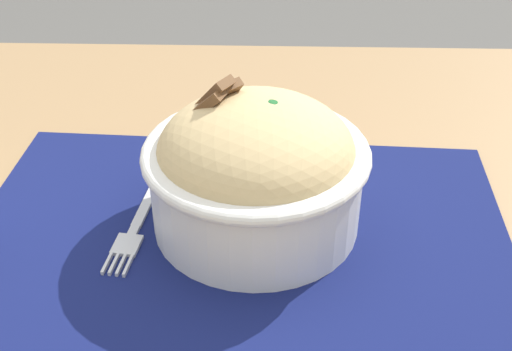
# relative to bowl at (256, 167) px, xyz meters

# --- Properties ---
(table) EXTENTS (1.20, 0.78, 0.73)m
(table) POSITION_rel_bowl_xyz_m (0.03, -0.01, -0.13)
(table) COLOR #99754C
(table) RESTS_ON ground_plane
(placemat) EXTENTS (0.48, 0.33, 0.00)m
(placemat) POSITION_rel_bowl_xyz_m (0.01, 0.01, -0.06)
(placemat) COLOR #11194C
(placemat) RESTS_ON table
(bowl) EXTENTS (0.20, 0.20, 0.13)m
(bowl) POSITION_rel_bowl_xyz_m (0.00, 0.00, 0.00)
(bowl) COLOR silver
(bowl) RESTS_ON placemat
(fork) EXTENTS (0.03, 0.13, 0.00)m
(fork) POSITION_rel_bowl_xyz_m (0.11, 0.02, -0.06)
(fork) COLOR #B9B9B9
(fork) RESTS_ON placemat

